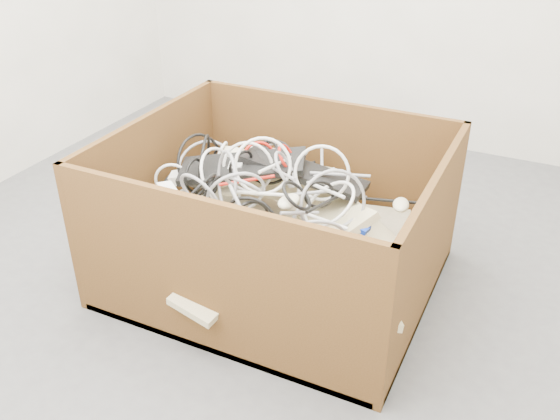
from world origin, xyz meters
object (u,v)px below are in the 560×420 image
at_px(cardboard_box, 274,245).
at_px(power_strip_right, 179,209).
at_px(power_strip_left, 207,173).
at_px(vga_plug, 362,228).

distance_m(cardboard_box, power_strip_right, 0.40).
bearing_deg(power_strip_left, power_strip_right, -99.03).
xyz_separation_m(power_strip_left, power_strip_right, (0.02, -0.24, -0.03)).
distance_m(power_strip_left, vga_plug, 0.68).
bearing_deg(power_strip_right, power_strip_left, 129.63).
bearing_deg(power_strip_right, cardboard_box, 68.98).
relative_size(power_strip_left, vga_plug, 6.87).
xyz_separation_m(power_strip_left, vga_plug, (0.67, -0.09, -0.02)).
distance_m(cardboard_box, vga_plug, 0.42).
bearing_deg(power_strip_right, vga_plug, 46.49).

